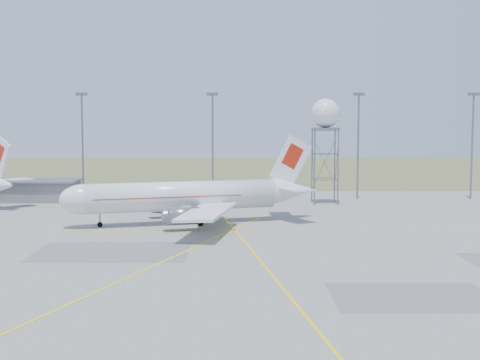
{
  "coord_description": "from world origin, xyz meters",
  "views": [
    {
      "loc": [
        -5.32,
        -62.35,
        15.63
      ],
      "look_at": [
        -4.86,
        40.0,
        6.13
      ],
      "focal_mm": 50.0,
      "sensor_mm": 36.0,
      "label": 1
    }
  ],
  "objects": [
    {
      "name": "fire_truck",
      "position": [
        -28.55,
        54.7,
        1.79
      ],
      "size": [
        9.57,
        4.39,
        3.73
      ],
      "rotation": [
        0.0,
        0.0,
        -0.09
      ],
      "color": "yellow",
      "rests_on": "ground"
    },
    {
      "name": "mast_d",
      "position": [
        40.0,
        66.0,
        12.07
      ],
      "size": [
        2.2,
        0.5,
        20.5
      ],
      "color": "slate",
      "rests_on": "ground"
    },
    {
      "name": "grass_strip",
      "position": [
        0.0,
        140.0,
        0.01
      ],
      "size": [
        400.0,
        120.0,
        0.03
      ],
      "primitive_type": "cube",
      "color": "olive",
      "rests_on": "ground"
    },
    {
      "name": "radar_tower",
      "position": [
        10.73,
        59.12,
        10.75
      ],
      "size": [
        5.29,
        5.29,
        19.16
      ],
      "color": "slate",
      "rests_on": "ground"
    },
    {
      "name": "airliner_main",
      "position": [
        -12.98,
        36.18,
        4.0
      ],
      "size": [
        37.82,
        35.87,
        13.06
      ],
      "rotation": [
        0.0,
        0.0,
        3.42
      ],
      "color": "white",
      "rests_on": "ground"
    },
    {
      "name": "mast_b",
      "position": [
        -10.0,
        66.0,
        12.07
      ],
      "size": [
        2.2,
        0.5,
        20.5
      ],
      "color": "slate",
      "rests_on": "ground"
    },
    {
      "name": "mast_c",
      "position": [
        18.0,
        66.0,
        12.07
      ],
      "size": [
        2.2,
        0.5,
        20.5
      ],
      "color": "slate",
      "rests_on": "ground"
    },
    {
      "name": "building_grey",
      "position": [
        -45.0,
        64.0,
        1.97
      ],
      "size": [
        19.0,
        10.0,
        3.9
      ],
      "color": "gray",
      "rests_on": "ground"
    },
    {
      "name": "ground",
      "position": [
        0.0,
        0.0,
        0.0
      ],
      "size": [
        400.0,
        400.0,
        0.0
      ],
      "primitive_type": "plane",
      "color": "gray",
      "rests_on": "ground"
    },
    {
      "name": "mast_a",
      "position": [
        -35.0,
        66.0,
        12.07
      ],
      "size": [
        2.2,
        0.5,
        20.5
      ],
      "color": "slate",
      "rests_on": "ground"
    }
  ]
}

